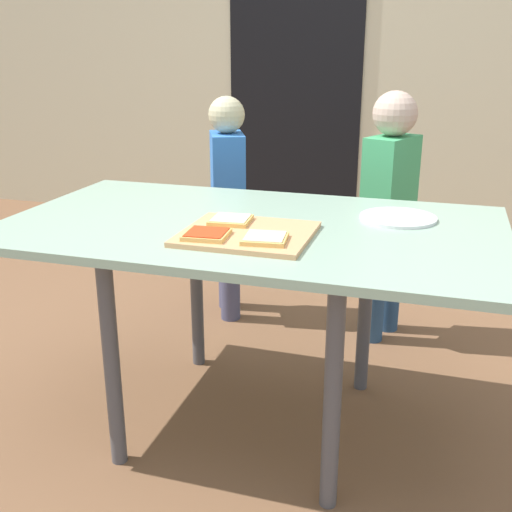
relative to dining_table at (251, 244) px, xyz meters
name	(u,v)px	position (x,y,z in m)	size (l,w,h in m)	color
ground_plane	(252,420)	(0.00, 0.00, -0.63)	(16.00, 16.00, 0.00)	brown
house_wall_back	(370,8)	(0.00, 2.55, 0.80)	(8.00, 0.20, 2.87)	beige
house_door	(295,79)	(-0.46, 2.45, 0.37)	(0.90, 0.02, 2.00)	black
dining_table	(251,244)	(0.00, 0.00, 0.00)	(1.51, 0.87, 0.70)	#8CAB93
cutting_board	(247,234)	(0.03, -0.14, 0.08)	(0.36, 0.33, 0.01)	tan
pizza_slice_near_left	(207,234)	(-0.06, -0.22, 0.09)	(0.13, 0.13, 0.02)	#E3B45D
pizza_slice_far_left	(231,220)	(-0.05, -0.06, 0.09)	(0.13, 0.13, 0.02)	#E3B45D
pizza_slice_near_right	(265,238)	(0.10, -0.21, 0.09)	(0.13, 0.13, 0.02)	#E3B45D
plate_white_right	(398,218)	(0.43, 0.18, 0.07)	(0.24, 0.24, 0.01)	white
child_left	(228,196)	(-0.37, 0.83, -0.06)	(0.23, 0.28, 1.01)	#494A69
child_right	(389,201)	(0.34, 0.81, -0.03)	(0.22, 0.28, 1.05)	navy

